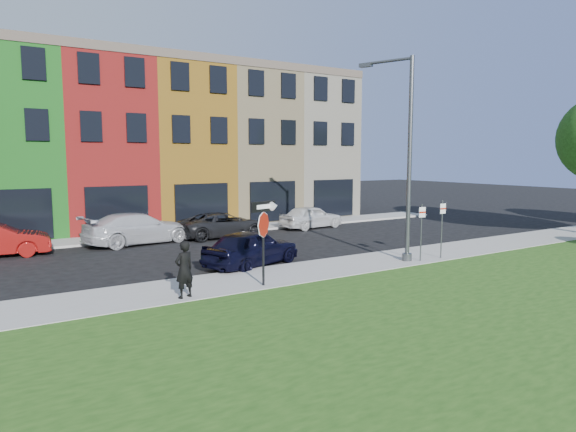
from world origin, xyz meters
TOP-DOWN VIEW (x-y plane):
  - ground at (0.00, 0.00)m, footprint 120.00×120.00m
  - sidewalk_near at (2.00, 3.00)m, footprint 40.00×3.00m
  - sidewalk_far at (-3.00, 15.00)m, footprint 40.00×2.40m
  - rowhouse_block at (-2.50, 21.18)m, footprint 30.00×10.12m
  - stop_sign at (-3.84, 1.93)m, footprint 1.03×0.30m
  - man at (-6.63, 1.91)m, footprint 0.87×0.77m
  - sedan_near at (-2.46, 5.31)m, footprint 4.64×5.59m
  - parked_car_silver at (-4.78, 13.09)m, footprint 3.97×6.19m
  - parked_car_dark at (-0.19, 12.83)m, footprint 2.46×5.02m
  - parked_car_white at (5.92, 13.09)m, footprint 2.54×4.51m
  - street_lamp at (3.15, 2.52)m, footprint 1.09×2.49m
  - parking_sign_a at (4.81, 1.91)m, footprint 0.32×0.08m
  - parking_sign_b at (3.62, 1.96)m, footprint 0.32×0.10m

SIDE VIEW (x-z plane):
  - ground at x=0.00m, z-range 0.00..0.00m
  - sidewalk_near at x=2.00m, z-range 0.00..0.12m
  - sidewalk_far at x=-3.00m, z-range 0.00..0.12m
  - parked_car_dark at x=-0.19m, z-range 0.00..1.37m
  - parked_car_white at x=5.92m, z-range 0.00..1.42m
  - sedan_near at x=-2.46m, z-range 0.00..1.51m
  - parked_car_silver at x=-4.78m, z-range 0.00..1.59m
  - man at x=-6.63m, z-range 0.12..1.88m
  - parking_sign_b at x=3.62m, z-range 0.40..2.76m
  - parking_sign_a at x=4.81m, z-range 0.40..2.86m
  - stop_sign at x=-3.84m, z-range 0.73..3.55m
  - street_lamp at x=3.15m, z-range 0.15..8.43m
  - rowhouse_block at x=-2.50m, z-range -0.01..9.99m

